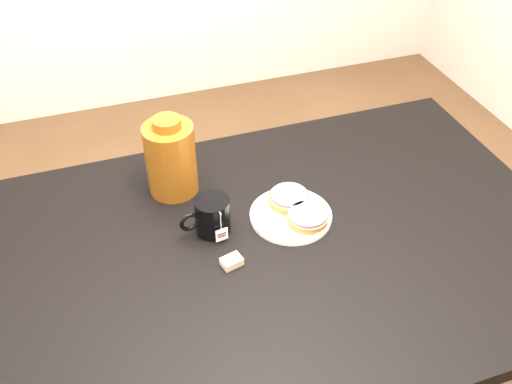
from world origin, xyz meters
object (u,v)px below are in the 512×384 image
(mug, at_px, (212,216))
(plate, at_px, (291,215))
(table, at_px, (272,269))
(bagel_back, at_px, (289,198))
(teabag_pouch, at_px, (232,262))
(bagel_front, at_px, (308,217))
(bagel_package, at_px, (171,158))

(mug, bearing_deg, plate, -14.67)
(table, distance_m, bagel_back, 0.18)
(teabag_pouch, bearing_deg, bagel_back, 36.87)
(plate, bearing_deg, bagel_front, -53.93)
(plate, relative_size, bagel_front, 1.45)
(bagel_package, bearing_deg, plate, -39.05)
(bagel_front, xyz_separation_m, bagel_package, (-0.27, 0.23, 0.07))
(bagel_back, relative_size, bagel_front, 0.81)
(plate, xyz_separation_m, mug, (-0.19, 0.02, 0.04))
(table, height_order, bagel_back, bagel_back)
(bagel_package, bearing_deg, teabag_pouch, -78.04)
(table, relative_size, teabag_pouch, 31.11)
(bagel_back, bearing_deg, bagel_package, 148.60)
(table, bearing_deg, bagel_package, 122.05)
(mug, bearing_deg, bagel_package, 96.71)
(plate, distance_m, bagel_front, 0.05)
(bagel_package, bearing_deg, table, -57.95)
(table, height_order, plate, plate)
(plate, xyz_separation_m, bagel_front, (0.03, -0.04, 0.02))
(bagel_back, height_order, mug, mug)
(teabag_pouch, bearing_deg, mug, 95.24)
(bagel_back, relative_size, bagel_package, 0.52)
(bagel_front, height_order, bagel_package, bagel_package)
(plate, relative_size, mug, 1.53)
(bagel_front, bearing_deg, bagel_back, 101.34)
(bagel_front, relative_size, teabag_pouch, 3.02)
(plate, distance_m, bagel_package, 0.33)
(plate, bearing_deg, mug, 174.85)
(bagel_back, distance_m, teabag_pouch, 0.24)
(teabag_pouch, bearing_deg, table, 15.15)
(plate, relative_size, teabag_pouch, 4.39)
(bagel_front, bearing_deg, table, -160.69)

